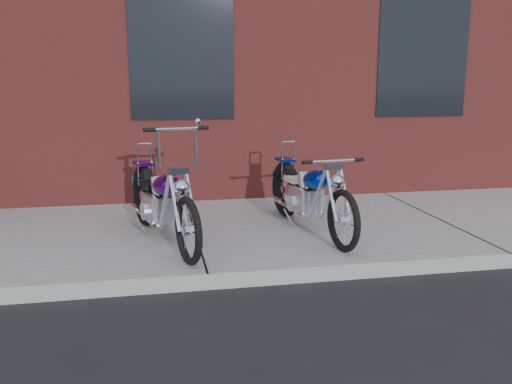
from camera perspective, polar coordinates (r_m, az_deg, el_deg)
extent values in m
plane|color=black|center=(4.90, -5.06, -10.25)|extent=(120.00, 120.00, 0.00)
cube|color=gray|center=(6.29, -6.51, -4.57)|extent=(22.00, 3.00, 0.15)
torus|color=black|center=(6.33, -11.31, -0.59)|extent=(0.32, 0.73, 0.71)
torus|color=black|center=(4.89, -6.60, -4.48)|extent=(0.23, 0.64, 0.64)
cube|color=#A7ACB3|center=(5.73, -9.68, -1.90)|extent=(0.37, 0.45, 0.30)
ellipsoid|color=#46077E|center=(5.41, -8.95, 0.44)|extent=(0.39, 0.59, 0.30)
cube|color=black|center=(5.93, -10.45, 0.49)|extent=(0.30, 0.33, 0.06)
cylinder|color=silver|center=(4.93, -7.15, -1.21)|extent=(0.11, 0.29, 0.53)
cylinder|color=silver|center=(4.95, -7.81, 6.52)|extent=(0.53, 0.17, 0.03)
cylinder|color=silver|center=(6.18, -11.26, 2.69)|extent=(0.03, 0.03, 0.48)
cylinder|color=silver|center=(6.00, -9.14, -2.54)|extent=(0.28, 0.87, 0.05)
torus|color=black|center=(6.63, 3.59, 0.10)|extent=(0.23, 0.71, 0.70)
torus|color=black|center=(5.31, 9.90, -3.36)|extent=(0.16, 0.63, 0.63)
cube|color=#A7ACB3|center=(6.08, 5.83, -1.09)|extent=(0.32, 0.42, 0.29)
ellipsoid|color=#0330CA|center=(5.79, 7.01, 1.06)|extent=(0.32, 0.56, 0.30)
cube|color=beige|center=(6.27, 4.90, 1.11)|extent=(0.27, 0.30, 0.06)
cylinder|color=silver|center=(5.35, 9.37, -0.42)|extent=(0.08, 0.28, 0.52)
cylinder|color=silver|center=(5.40, 8.87, 3.07)|extent=(0.53, 0.10, 0.03)
cylinder|color=silver|center=(6.50, 3.90, 3.15)|extent=(0.02, 0.02, 0.46)
cylinder|color=silver|center=(6.35, 5.95, -1.72)|extent=(0.17, 0.87, 0.05)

